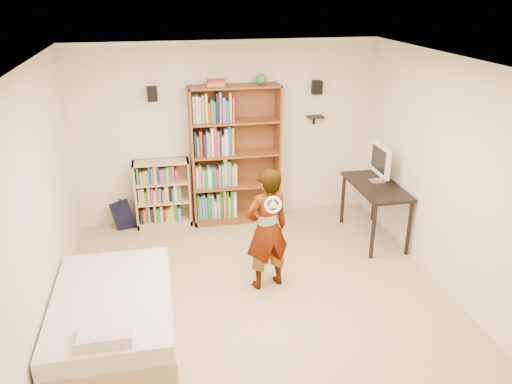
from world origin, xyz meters
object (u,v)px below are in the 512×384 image
tall_bookshelf (236,156)px  computer_desk (374,211)px  low_bookshelf (163,194)px  person (267,229)px  daybed (113,308)px

tall_bookshelf → computer_desk: (1.83, -0.99, -0.64)m
tall_bookshelf → low_bookshelf: 1.23m
person → tall_bookshelf: bearing=-103.1°
computer_desk → daybed: 3.83m
computer_desk → person: person is taller
tall_bookshelf → person: tall_bookshelf is taller
tall_bookshelf → person: 1.93m
tall_bookshelf → computer_desk: tall_bookshelf is taller
computer_desk → person: bearing=-152.8°
tall_bookshelf → computer_desk: bearing=-28.4°
low_bookshelf → computer_desk: (2.94, -1.03, -0.10)m
low_bookshelf → person: bearing=-59.1°
low_bookshelf → computer_desk: low_bookshelf is taller
daybed → low_bookshelf: bearing=76.4°
daybed → person: bearing=17.0°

